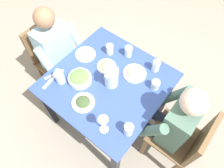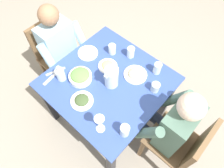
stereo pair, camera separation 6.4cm
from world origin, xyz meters
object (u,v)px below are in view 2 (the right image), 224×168
water_pitcher (111,78)px  wine_glass (100,122)px  water_glass_far_left (112,49)px  water_glass_near_right (125,131)px  oil_carafe (61,75)px  chair_near (181,145)px  plate_beans (135,74)px  plate_yoghurt (88,52)px  water_glass_near_left (131,52)px  diner_near (165,123)px  plate_fries (108,65)px  water_glass_center (155,87)px  diner_far (65,53)px  chair_far (56,53)px  salad_bowl (80,76)px  dining_table (108,87)px  plate_dolmas (82,100)px  water_glass_far_right (157,68)px

water_pitcher → wine_glass: bearing=-148.8°
water_glass_far_left → water_pitcher: bearing=-139.2°
water_glass_near_right → oil_carafe: 0.74m
chair_near → water_pitcher: water_pitcher is taller
plate_beans → plate_yoghurt: (-0.11, 0.50, -0.00)m
chair_near → water_glass_near_left: 0.94m
diner_near → plate_fries: 0.72m
water_glass_center → plate_beans: bearing=87.5°
diner_far → water_glass_far_left: size_ratio=11.85×
chair_far → salad_bowl: bearing=-103.0°
chair_near → plate_beans: size_ratio=4.16×
plate_beans → salad_bowl: bearing=137.1°
dining_table → chair_far: (-0.01, 0.80, -0.13)m
water_glass_center → wine_glass: size_ratio=0.44×
diner_far → plate_dolmas: 0.66m
diner_near → water_glass_center: size_ratio=13.71×
water_glass_near_right → water_glass_far_left: water_glass_near_right is taller
salad_bowl → chair_far: bearing=77.0°
diner_near → water_glass_near_left: bearing=64.6°
dining_table → plate_dolmas: 0.32m
water_glass_near_right → water_glass_near_left: (0.62, 0.46, -0.00)m
plate_fries → oil_carafe: bearing=150.1°
plate_yoghurt → plate_dolmas: plate_yoghurt is taller
diner_near → water_glass_near_right: (-0.32, 0.18, 0.15)m
plate_beans → water_glass_center: bearing=-92.5°
plate_fries → wine_glass: size_ratio=0.90×
chair_near → water_glass_far_left: 1.06m
chair_near → water_glass_far_right: size_ratio=7.95×
dining_table → chair_near: chair_near is taller
oil_carafe → salad_bowl: bearing=-49.8°
water_glass_center → plate_dolmas: bearing=142.5°
plate_fries → oil_carafe: oil_carafe is taller
water_pitcher → plate_dolmas: size_ratio=0.99×
diner_near → oil_carafe: diner_near is taller
dining_table → diner_far: bearing=90.7°
chair_near → plate_dolmas: bearing=113.1°
wine_glass → plate_dolmas: bearing=76.4°
plate_dolmas → water_glass_far_left: (0.56, 0.17, 0.03)m
water_glass_far_left → water_glass_near_left: water_glass_near_left is taller
chair_near → water_glass_far_left: chair_near is taller
chair_far → water_glass_near_right: 1.28m
diner_far → water_glass_near_left: bearing=-57.1°
salad_bowl → water_glass_near_left: bearing=-17.3°
salad_bowl → plate_beans: (0.36, -0.33, -0.02)m
plate_dolmas → oil_carafe: oil_carafe is taller
plate_beans → water_glass_far_right: water_glass_far_right is taller
salad_bowl → plate_dolmas: bearing=-130.5°
diner_far → wine_glass: diner_far is taller
oil_carafe → dining_table: bearing=-51.4°
dining_table → chair_far: bearing=90.5°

